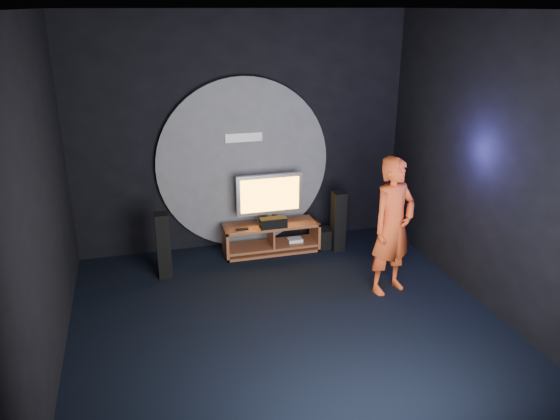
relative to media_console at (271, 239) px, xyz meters
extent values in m
plane|color=black|center=(-0.32, -2.05, -0.19)|extent=(5.00, 5.00, 0.00)
cube|color=black|center=(-0.32, 0.45, 1.56)|extent=(5.00, 0.04, 3.50)
cube|color=black|center=(-0.32, -4.55, 1.56)|extent=(5.00, 0.04, 3.50)
cube|color=black|center=(-2.82, -2.05, 1.56)|extent=(0.04, 5.00, 3.50)
cube|color=black|center=(2.18, -2.05, 1.56)|extent=(0.04, 5.00, 3.50)
cube|color=black|center=(-0.32, -2.05, 3.31)|extent=(5.00, 5.00, 0.01)
cylinder|color=#515156|center=(-0.32, 0.39, 1.11)|extent=(2.60, 0.08, 2.60)
cube|color=white|center=(-0.32, 0.34, 1.53)|extent=(0.55, 0.03, 0.13)
cube|color=#9F5331|center=(-0.01, 0.00, 0.24)|extent=(1.45, 0.45, 0.04)
cube|color=#9F5331|center=(-0.01, 0.00, -0.09)|extent=(1.40, 0.42, 0.04)
cube|color=#9F5331|center=(-0.71, 0.00, 0.03)|extent=(0.04, 0.45, 0.45)
cube|color=#9F5331|center=(0.70, 0.00, 0.03)|extent=(0.04, 0.45, 0.45)
cube|color=#9F5331|center=(-0.01, 0.00, 0.07)|extent=(0.03, 0.40, 0.29)
cube|color=#9F5331|center=(-0.01, 0.00, -0.17)|extent=(1.45, 0.45, 0.04)
cube|color=white|center=(0.37, 0.00, -0.05)|extent=(0.22, 0.16, 0.05)
cube|color=silver|center=(-0.01, 0.07, 0.28)|extent=(0.36, 0.22, 0.04)
cylinder|color=silver|center=(-0.01, 0.07, 0.35)|extent=(0.07, 0.07, 0.10)
cube|color=silver|center=(-0.01, 0.07, 0.70)|extent=(1.00, 0.06, 0.62)
cube|color=orange|center=(-0.01, 0.04, 0.70)|extent=(0.89, 0.01, 0.51)
cube|color=black|center=(-0.01, -0.15, 0.33)|extent=(0.40, 0.15, 0.15)
cube|color=black|center=(-0.47, -0.12, 0.27)|extent=(0.18, 0.05, 0.02)
cube|color=black|center=(-1.63, -0.41, 0.27)|extent=(0.19, 0.21, 0.93)
cube|color=black|center=(1.00, -0.21, 0.27)|extent=(0.19, 0.21, 0.93)
cube|color=black|center=(0.86, -0.06, -0.04)|extent=(0.27, 0.27, 0.30)
imported|color=#D2451C|center=(1.19, -1.57, 0.71)|extent=(0.76, 0.62, 1.81)
camera|label=1|loc=(-1.88, -7.37, 3.34)|focal=35.00mm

